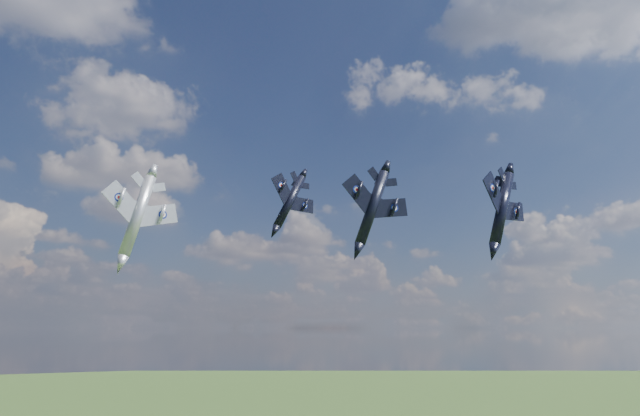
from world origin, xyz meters
name	(u,v)px	position (x,y,z in m)	size (l,w,h in m)	color
jet_lead_navy	(372,208)	(8.16, 3.74, 80.79)	(9.19, 12.81, 2.65)	black
jet_right_navy	(502,209)	(24.12, -0.30, 81.35)	(9.97, 13.91, 2.88)	black
jet_high_navy	(290,201)	(8.25, 27.78, 85.91)	(9.34, 13.02, 2.69)	black
jet_left_silver	(138,216)	(-14.64, 24.61, 81.37)	(10.98, 15.31, 3.17)	#A0A0AA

